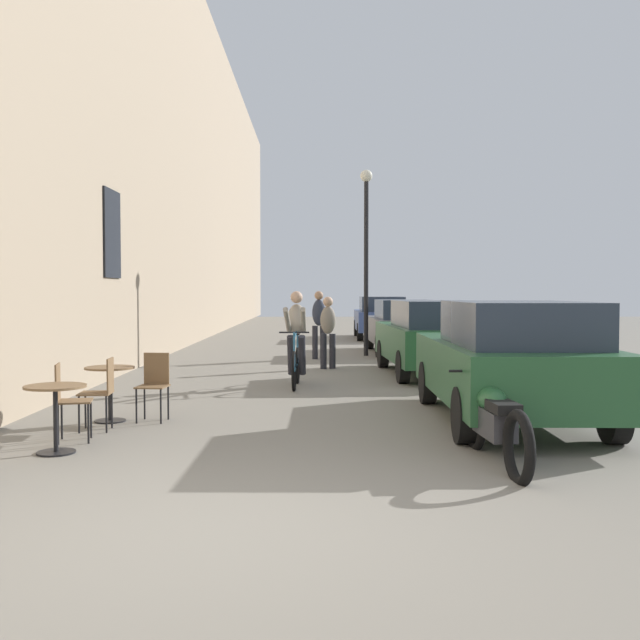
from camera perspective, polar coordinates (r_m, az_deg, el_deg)
name	(u,v)px	position (r m, az deg, el deg)	size (l,w,h in m)	color
ground_plane	(212,529)	(5.53, -8.40, -15.78)	(88.00, 88.00, 0.00)	gray
building_facade_left	(153,121)	(20.14, -12.83, 14.79)	(0.54, 68.00, 12.21)	tan
cafe_table_near	(55,404)	(8.26, -19.83, -6.16)	(0.64, 0.64, 0.72)	black
cafe_chair_near_toward_street	(67,396)	(8.84, -19.00, -5.62)	(0.45, 0.45, 0.89)	black
cafe_table_mid	(110,382)	(10.03, -16.00, -4.64)	(0.64, 0.64, 0.72)	black
cafe_chair_mid_toward_street	(154,382)	(9.96, -12.74, -4.68)	(0.42, 0.42, 0.89)	black
cafe_chair_mid_toward_wall	(102,389)	(9.42, -16.57, -5.12)	(0.41, 0.41, 0.89)	black
cyclist_on_bicycle	(296,341)	(13.25, -1.85, -1.64)	(0.52, 1.76, 1.74)	black
pedestrian_near	(328,328)	(16.15, 0.62, -0.65)	(0.37, 0.29, 1.59)	#26262D
pedestrian_mid	(319,321)	(18.49, -0.09, -0.06)	(0.38, 0.30, 1.71)	#26262D
street_lamp	(366,238)	(19.51, 3.61, 6.35)	(0.32, 0.32, 4.90)	black
parked_car_nearest	(510,360)	(9.85, 14.49, -3.00)	(1.93, 4.47, 1.58)	#23512D
parked_car_second	(432,337)	(15.09, 8.71, -1.28)	(1.94, 4.34, 1.52)	#23512D
parked_car_third	(403,326)	(20.30, 6.48, -0.43)	(1.82, 4.18, 1.48)	#595960
parked_car_fourth	(381,317)	(26.59, 4.73, 0.25)	(1.86, 4.29, 1.52)	#384C84
parked_motorcycle	(495,422)	(7.57, 13.41, -7.74)	(0.62, 2.15, 0.92)	black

